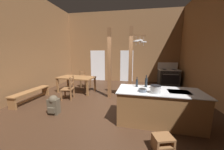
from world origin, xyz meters
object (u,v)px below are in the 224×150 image
object	(u,v)px
dining_table	(76,79)
stockpot_on_counter	(155,89)
bench_along_left_wall	(31,94)
bottle_short_on_counter	(146,82)
backpack	(54,104)
bottle_tall_on_counter	(137,83)
ladderback_chair_by_post	(85,79)
mixing_bowl_on_counter	(142,90)
ladderback_chair_near_window	(69,88)
stove_range	(168,77)
step_stool	(163,142)
kitchen_island	(158,107)

from	to	relation	value
dining_table	stockpot_on_counter	size ratio (longest dim) A/B	5.62
bench_along_left_wall	stockpot_on_counter	size ratio (longest dim) A/B	5.09
bottle_short_on_counter	dining_table	bearing A→B (deg)	148.38
backpack	bottle_tall_on_counter	distance (m)	2.62
dining_table	bench_along_left_wall	distance (m)	1.93
bench_along_left_wall	backpack	distance (m)	1.69
ladderback_chair_by_post	stockpot_on_counter	world-z (taller)	stockpot_on_counter
backpack	mixing_bowl_on_counter	distance (m)	2.71
dining_table	mixing_bowl_on_counter	world-z (taller)	mixing_bowl_on_counter
ladderback_chair_near_window	backpack	distance (m)	1.27
stove_range	bench_along_left_wall	bearing A→B (deg)	-149.08
step_stool	ladderback_chair_near_window	bearing A→B (deg)	144.75
ladderback_chair_by_post	backpack	xyz separation A→B (m)	(0.24, -3.11, -0.14)
step_stool	ladderback_chair_by_post	xyz separation A→B (m)	(-3.23, 4.10, 0.27)
kitchen_island	bench_along_left_wall	bearing A→B (deg)	171.06
bottle_short_on_counter	stockpot_on_counter	bearing A→B (deg)	-72.61
step_stool	bottle_tall_on_counter	bearing A→B (deg)	110.51
step_stool	stove_range	bearing A→B (deg)	74.54
mixing_bowl_on_counter	bottle_short_on_counter	world-z (taller)	bottle_short_on_counter
backpack	bottle_short_on_counter	world-z (taller)	bottle_short_on_counter
stove_range	mixing_bowl_on_counter	bearing A→B (deg)	-112.17
stove_range	ladderback_chair_by_post	size ratio (longest dim) A/B	1.39
bench_along_left_wall	stove_range	bearing A→B (deg)	30.92
dining_table	ladderback_chair_near_window	xyz separation A→B (m)	(0.12, -0.97, -0.20)
bench_along_left_wall	backpack	world-z (taller)	backpack
step_stool	backpack	distance (m)	3.15
ladderback_chair_by_post	bottle_tall_on_counter	bearing A→B (deg)	-45.61
bottle_short_on_counter	kitchen_island	bearing A→B (deg)	-42.81
bench_along_left_wall	stockpot_on_counter	world-z (taller)	stockpot_on_counter
kitchen_island	ladderback_chair_near_window	size ratio (longest dim) A/B	2.33
kitchen_island	bottle_short_on_counter	world-z (taller)	bottle_short_on_counter
bench_along_left_wall	bottle_short_on_counter	world-z (taller)	bottle_short_on_counter
ladderback_chair_by_post	kitchen_island	bearing A→B (deg)	-42.77
bottle_short_on_counter	ladderback_chair_near_window	bearing A→B (deg)	162.64
dining_table	ladderback_chair_by_post	size ratio (longest dim) A/B	1.90
backpack	ladderback_chair_by_post	bearing A→B (deg)	94.37
ladderback_chair_near_window	backpack	bearing A→B (deg)	-82.16
stove_range	bench_along_left_wall	xyz separation A→B (m)	(-5.98, -3.58, -0.17)
stove_range	stockpot_on_counter	bearing A→B (deg)	-108.55
step_stool	dining_table	size ratio (longest dim) A/B	0.23
kitchen_island	step_stool	xyz separation A→B (m)	(-0.09, -1.03, -0.27)
stockpot_on_counter	stove_range	bearing A→B (deg)	71.45
dining_table	bottle_tall_on_counter	world-z (taller)	bottle_tall_on_counter
mixing_bowl_on_counter	step_stool	bearing A→B (deg)	-67.19
stove_range	dining_table	world-z (taller)	stove_range
stockpot_on_counter	ladderback_chair_near_window	bearing A→B (deg)	154.88
kitchen_island	ladderback_chair_by_post	distance (m)	4.53
dining_table	bench_along_left_wall	bearing A→B (deg)	-129.79
backpack	stockpot_on_counter	bearing A→B (deg)	-4.01
backpack	bottle_tall_on_counter	xyz separation A→B (m)	(2.51, 0.31, 0.70)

